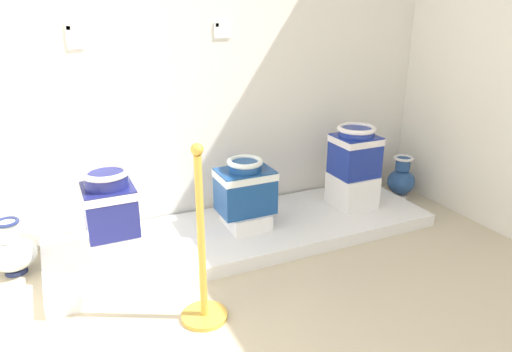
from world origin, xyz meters
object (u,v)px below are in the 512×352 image
(antique_toilet_leftmost, at_px, (109,201))
(decorative_vase_spare, at_px, (401,179))
(plinth_block_broad_patterned, at_px, (352,190))
(info_placard_first, at_px, (75,36))
(plinth_block_slender_white, at_px, (245,218))
(stanchion_post_near_left, at_px, (203,270))
(antique_toilet_slender_white, at_px, (245,186))
(antique_toilet_broad_patterned, at_px, (355,149))
(info_placard_second, at_px, (222,30))
(decorative_vase_corner, at_px, (13,253))
(plinth_block_leftmost, at_px, (114,243))

(antique_toilet_leftmost, relative_size, decorative_vase_spare, 1.11)
(plinth_block_broad_patterned, bearing_deg, info_placard_first, 167.52)
(plinth_block_slender_white, distance_m, plinth_block_broad_patterned, 0.92)
(plinth_block_slender_white, distance_m, stanchion_post_near_left, 0.98)
(antique_toilet_slender_white, relative_size, antique_toilet_broad_patterned, 1.00)
(antique_toilet_broad_patterned, bearing_deg, decorative_vase_spare, 12.43)
(stanchion_post_near_left, bearing_deg, antique_toilet_leftmost, 115.81)
(plinth_block_slender_white, bearing_deg, info_placard_second, 88.49)
(stanchion_post_near_left, bearing_deg, plinth_block_slender_white, 53.16)
(info_placard_first, height_order, stanchion_post_near_left, info_placard_first)
(plinth_block_broad_patterned, relative_size, decorative_vase_corner, 0.89)
(antique_toilet_slender_white, xyz_separation_m, antique_toilet_broad_patterned, (0.92, -0.01, 0.15))
(plinth_block_slender_white, bearing_deg, plinth_block_broad_patterned, -0.79)
(stanchion_post_near_left, bearing_deg, decorative_vase_corner, 135.07)
(info_placard_first, bearing_deg, plinth_block_slender_white, -22.63)
(plinth_block_leftmost, xyz_separation_m, decorative_vase_corner, (-0.59, 0.21, -0.04))
(info_placard_second, distance_m, stanchion_post_near_left, 1.74)
(antique_toilet_slender_white, xyz_separation_m, plinth_block_broad_patterned, (0.92, -0.01, -0.18))
(decorative_vase_corner, bearing_deg, info_placard_second, 9.02)
(plinth_block_broad_patterned, height_order, info_placard_first, info_placard_first)
(antique_toilet_broad_patterned, xyz_separation_m, stanchion_post_near_left, (-1.50, -0.76, -0.26))
(info_placard_second, relative_size, decorative_vase_corner, 0.34)
(antique_toilet_broad_patterned, relative_size, decorative_vase_spare, 1.06)
(decorative_vase_corner, xyz_separation_m, stanchion_post_near_left, (0.94, -0.94, 0.15))
(plinth_block_slender_white, relative_size, antique_toilet_broad_patterned, 0.86)
(info_placard_second, bearing_deg, decorative_vase_spare, -10.46)
(antique_toilet_slender_white, xyz_separation_m, info_placard_second, (0.01, 0.41, 1.03))
(antique_toilet_slender_white, bearing_deg, plinth_block_leftmost, -176.97)
(plinth_block_broad_patterned, distance_m, decorative_vase_spare, 0.64)
(antique_toilet_broad_patterned, xyz_separation_m, decorative_vase_corner, (-2.44, 0.18, -0.41))
(plinth_block_slender_white, height_order, decorative_vase_spare, decorative_vase_spare)
(antique_toilet_slender_white, bearing_deg, info_placard_second, 88.49)
(info_placard_second, xyz_separation_m, decorative_vase_spare, (1.53, -0.28, -1.27))
(plinth_block_slender_white, height_order, antique_toilet_broad_patterned, antique_toilet_broad_patterned)
(antique_toilet_slender_white, bearing_deg, stanchion_post_near_left, -126.84)
(decorative_vase_spare, height_order, stanchion_post_near_left, stanchion_post_near_left)
(decorative_vase_spare, bearing_deg, antique_toilet_leftmost, -175.98)
(info_placard_second, relative_size, stanchion_post_near_left, 0.13)
(antique_toilet_leftmost, relative_size, plinth_block_broad_patterned, 1.27)
(info_placard_first, relative_size, decorative_vase_corner, 0.43)
(plinth_block_broad_patterned, height_order, info_placard_second, info_placard_second)
(plinth_block_leftmost, bearing_deg, info_placard_second, 25.75)
(plinth_block_leftmost, bearing_deg, decorative_vase_corner, 160.23)
(antique_toilet_slender_white, relative_size, info_placard_second, 3.14)
(plinth_block_leftmost, relative_size, plinth_block_slender_white, 0.87)
(plinth_block_slender_white, relative_size, info_placard_second, 2.69)
(antique_toilet_leftmost, height_order, info_placard_first, info_placard_first)
(info_placard_first, relative_size, decorative_vase_spare, 0.43)
(plinth_block_broad_patterned, height_order, decorative_vase_corner, decorative_vase_corner)
(stanchion_post_near_left, bearing_deg, plinth_block_leftmost, 115.81)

